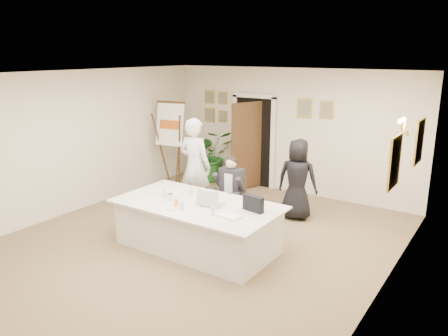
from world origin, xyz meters
TOP-DOWN VIEW (x-y plane):
  - floor at (0.00, 0.00)m, footprint 7.00×7.00m
  - ceiling at (0.00, 0.00)m, footprint 6.00×7.00m
  - wall_back at (0.00, 3.50)m, footprint 6.00×0.10m
  - wall_left at (-3.00, 0.00)m, footprint 0.10×7.00m
  - wall_right at (3.00, 0.00)m, footprint 0.10×7.00m
  - doorway at (-0.88, 3.32)m, footprint 1.14×0.86m
  - pictures_back_wall at (-0.80, 3.47)m, footprint 3.40×0.06m
  - pictures_right_wall at (2.97, 1.20)m, footprint 0.06×2.20m
  - wall_sconce at (2.90, 1.20)m, footprint 0.20×0.30m
  - conference_table at (0.14, -0.12)m, footprint 2.69×1.43m
  - seated_man at (0.07, 0.96)m, footprint 0.71×0.73m
  - flip_chart at (-2.45, 2.32)m, footprint 0.72×0.50m
  - standing_man at (-0.90, 1.17)m, footprint 0.71×0.47m
  - standing_woman at (0.91, 2.00)m, footprint 0.84×0.63m
  - potted_palm at (-2.00, 3.20)m, footprint 1.53×1.53m
  - laptop at (0.38, -0.04)m, footprint 0.45×0.46m
  - laptop_bag at (1.07, 0.07)m, footprint 0.36×0.16m
  - paper_stack at (0.92, -0.34)m, footprint 0.35×0.26m
  - plate_left at (-0.80, -0.46)m, footprint 0.24×0.24m
  - plate_mid at (-0.41, -0.51)m, footprint 0.25×0.25m
  - plate_near at (-0.03, -0.54)m, footprint 0.22×0.22m
  - glass_a at (-0.50, -0.19)m, footprint 0.08×0.08m
  - glass_b at (0.13, -0.49)m, footprint 0.07×0.07m
  - glass_c at (0.67, -0.43)m, footprint 0.07×0.07m
  - glass_d at (-0.19, 0.14)m, footprint 0.08×0.08m
  - oj_glass at (-0.03, -0.45)m, footprint 0.07×0.07m
  - steel_jug at (-0.32, -0.26)m, footprint 0.11×0.11m

SIDE VIEW (x-z plane):
  - floor at x=0.00m, z-range 0.00..0.00m
  - conference_table at x=0.14m, z-range 0.01..0.78m
  - potted_palm at x=-2.00m, z-range 0.00..1.29m
  - seated_man at x=0.07m, z-range 0.00..1.33m
  - plate_left at x=-0.80m, z-range 0.78..0.79m
  - plate_mid at x=-0.41m, z-range 0.78..0.79m
  - plate_near at x=-0.03m, z-range 0.78..0.79m
  - standing_woman at x=0.91m, z-range 0.00..1.57m
  - paper_stack at x=0.92m, z-range 0.78..0.81m
  - steel_jug at x=-0.32m, z-range 0.78..0.89m
  - oj_glass at x=-0.03m, z-range 0.78..0.91m
  - glass_a at x=-0.50m, z-range 0.77..0.92m
  - glass_b at x=0.13m, z-range 0.77..0.92m
  - glass_c at x=0.67m, z-range 0.77..0.92m
  - glass_d at x=-0.19m, z-range 0.77..0.92m
  - laptop_bag at x=1.07m, z-range 0.78..1.02m
  - laptop at x=0.38m, z-range 0.77..1.05m
  - flip_chart at x=-2.45m, z-range -0.08..1.92m
  - standing_man at x=-0.90m, z-range 0.00..1.92m
  - doorway at x=-0.88m, z-range -0.06..2.14m
  - wall_back at x=0.00m, z-range 0.00..2.80m
  - wall_left at x=-3.00m, z-range 0.00..2.80m
  - wall_right at x=3.00m, z-range 0.00..2.80m
  - pictures_right_wall at x=2.97m, z-range 1.35..2.15m
  - pictures_back_wall at x=-0.80m, z-range 1.45..2.25m
  - wall_sconce at x=2.90m, z-range 1.98..2.22m
  - ceiling at x=0.00m, z-range 2.79..2.81m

